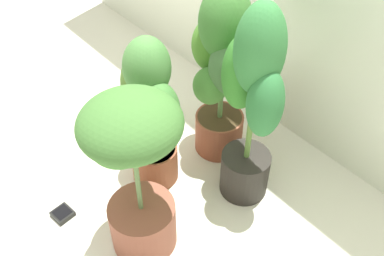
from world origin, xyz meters
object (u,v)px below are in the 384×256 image
object	(u,v)px
potted_plant_center	(150,108)
potted_plant_back_center	(221,67)
potted_plant_back_right	(252,102)
potted_plant_front_right	(134,164)
hygrometer_box	(63,214)

from	to	relation	value
potted_plant_center	potted_plant_back_center	bearing A→B (deg)	83.35
potted_plant_center	potted_plant_back_right	bearing A→B (deg)	40.31
potted_plant_front_right	potted_plant_center	bearing A→B (deg)	134.27
potted_plant_center	potted_plant_back_right	size ratio (longest dim) A/B	0.80
potted_plant_back_center	potted_plant_front_right	xyz separation A→B (m)	(0.19, -0.58, -0.03)
potted_plant_center	potted_plant_front_right	xyz separation A→B (m)	(0.23, -0.23, 0.03)
potted_plant_center	hygrometer_box	size ratio (longest dim) A/B	8.30
hygrometer_box	potted_plant_back_center	bearing A→B (deg)	-15.40
potted_plant_center	potted_plant_front_right	distance (m)	0.33
potted_plant_back_center	potted_plant_center	bearing A→B (deg)	-96.65
potted_plant_front_right	potted_plant_back_right	size ratio (longest dim) A/B	0.80
potted_plant_front_right	hygrometer_box	size ratio (longest dim) A/B	8.32
potted_plant_back_center	potted_plant_back_right	bearing A→B (deg)	-18.71
potted_plant_front_right	potted_plant_back_right	bearing A→B (deg)	80.98
potted_plant_front_right	potted_plant_back_right	distance (m)	0.50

